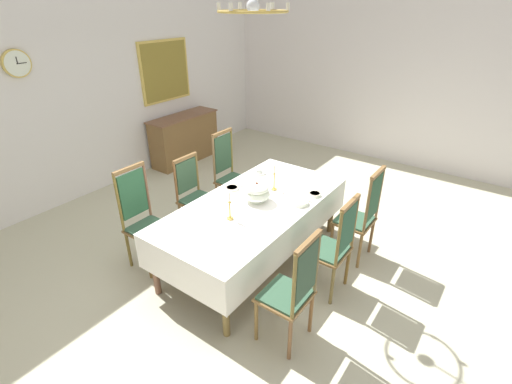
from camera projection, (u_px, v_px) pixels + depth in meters
The scene contains 24 objects.
ground at pixel (254, 259), 4.60m from camera, with size 8.17×6.46×0.04m, color #BCB99C.
back_wall at pixel (76, 85), 5.50m from camera, with size 8.17×0.08×3.44m, color silver.
right_wall at pixel (387, 69), 6.76m from camera, with size 0.08×6.46×3.44m, color silver.
dining_table at pixel (254, 209), 4.27m from camera, with size 2.41×1.17×0.77m.
tablecloth at pixel (254, 211), 4.28m from camera, with size 2.43×1.19×0.41m.
chair_south_a at pixel (292, 290), 3.23m from camera, with size 0.44×0.42×1.17m.
chair_north_a at pixel (143, 218), 4.26m from camera, with size 0.44×0.42×1.23m.
chair_south_b at pixel (333, 245), 3.83m from camera, with size 0.44×0.42×1.15m.
chair_north_b at pixel (195, 195), 4.87m from camera, with size 0.44×0.42×1.08m.
chair_south_c at pixel (361, 214), 4.35m from camera, with size 0.44×0.42×1.20m.
chair_north_c at pixel (230, 172), 5.38m from camera, with size 0.44×0.42×1.22m.
soup_tureen at pixel (257, 192), 4.22m from camera, with size 0.31×0.31×0.24m.
candlestick_west at pixel (230, 209), 3.87m from camera, with size 0.07×0.07×0.32m.
candlestick_east at pixel (274, 180), 4.48m from camera, with size 0.07×0.07×0.33m.
bowl_near_left at pixel (232, 188), 4.54m from camera, with size 0.16×0.16×0.03m.
bowl_near_right at pixel (300, 202), 4.21m from camera, with size 0.20×0.20×0.05m.
bowl_far_left at pixel (315, 194), 4.39m from camera, with size 0.15×0.15×0.04m.
bowl_far_right at pixel (260, 173), 4.94m from camera, with size 0.14×0.14×0.03m.
spoon_primary at pixel (236, 185), 4.64m from camera, with size 0.05×0.18×0.01m.
spoon_secondary at pixel (304, 198), 4.33m from camera, with size 0.06×0.18×0.01m.
sideboard at pixel (185, 138), 7.18m from camera, with size 1.44×0.48×0.90m.
mounted_clock at pixel (17, 63), 4.73m from camera, with size 0.35×0.06×0.35m.
framed_painting at pixel (165, 71), 6.68m from camera, with size 1.09×0.05×1.06m.
chandelier at pixel (253, 10), 3.32m from camera, with size 0.66×0.65×0.66m.
Camera 1 is at (-2.98, -2.19, 2.85)m, focal length 26.00 mm.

